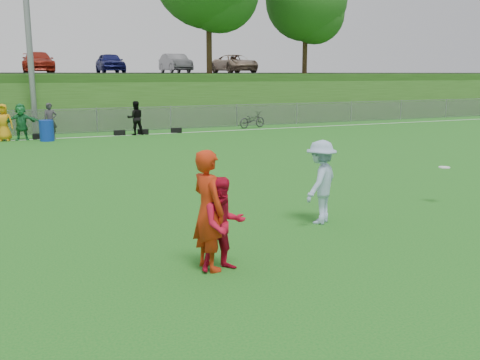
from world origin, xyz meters
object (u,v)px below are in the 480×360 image
player_blue (321,182)px  frisbee (444,167)px  player_red_left (208,210)px  bicycle (252,120)px  player_red_center (223,224)px  recycling_bin (47,131)px

player_blue → frisbee: (3.57, 0.25, 0.01)m
player_red_left → frisbee: (6.60, 1.83, -0.08)m
player_red_left → bicycle: (10.08, 20.04, -0.49)m
player_red_center → player_blue: 3.33m
player_red_left → player_blue: size_ratio=1.11×
recycling_bin → bicycle: recycling_bin is taller
player_red_left → player_red_center: bearing=-140.6°
recycling_bin → player_red_center: bearing=-86.0°
frisbee → recycling_bin: size_ratio=0.27×
frisbee → player_red_center: bearing=-162.8°
player_red_left → player_red_center: player_red_left is taller
player_red_left → recycling_bin: player_red_left is taller
recycling_bin → bicycle: bearing=8.7°
player_red_left → bicycle: size_ratio=1.08×
player_red_left → frisbee: player_red_left is taller
frisbee → player_red_left: bearing=-164.5°
player_red_center → bicycle: bearing=62.9°
player_red_left → player_red_center: (0.19, -0.15, -0.21)m
player_red_center → bicycle: size_ratio=0.84×
player_red_left → player_blue: bearing=-74.0°
player_red_center → player_blue: player_blue is taller
frisbee → recycling_bin: (-7.70, 16.51, -0.40)m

